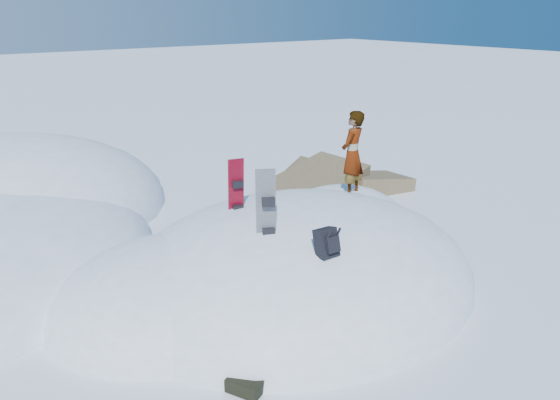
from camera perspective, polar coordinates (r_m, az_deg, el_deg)
ground at (r=10.34m, az=1.91°, el=-8.48°), size 120.00×120.00×0.00m
snow_mound at (r=10.41m, az=0.32°, el=-8.26°), size 8.00×6.00×3.00m
rock_outcrop at (r=14.67m, az=5.75°, el=0.15°), size 4.68×4.41×1.68m
snowboard_red at (r=9.91m, az=-4.57°, el=0.14°), size 0.32×0.25×1.55m
snowboard_dark at (r=8.78m, az=-1.40°, el=-2.10°), size 0.35×0.31×1.71m
backpack at (r=8.33m, az=4.96°, el=-4.47°), size 0.34×0.40×0.52m
gear_pile at (r=7.83m, az=-2.69°, el=-17.64°), size 0.93×0.73×0.24m
person at (r=11.15m, az=7.57°, el=4.78°), size 0.75×0.62×1.77m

